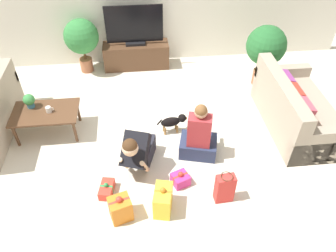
{
  "coord_description": "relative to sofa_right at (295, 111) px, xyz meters",
  "views": [
    {
      "loc": [
        0.01,
        -3.42,
        3.48
      ],
      "look_at": [
        0.37,
        -0.02,
        0.45
      ],
      "focal_mm": 35.0,
      "sensor_mm": 36.0,
      "label": 1
    }
  ],
  "objects": [
    {
      "name": "gift_box_c",
      "position": [
        -1.92,
        -0.98,
        -0.22
      ],
      "size": [
        0.27,
        0.26,
        0.22
      ],
      "rotation": [
        0.0,
        0.0,
        0.37
      ],
      "color": "#CC3389",
      "rests_on": "ground_plane"
    },
    {
      "name": "potted_plant_back_left",
      "position": [
        -3.37,
        2.01,
        0.39
      ],
      "size": [
        0.64,
        0.64,
        1.05
      ],
      "color": "#A36042",
      "rests_on": "ground_plane"
    },
    {
      "name": "gift_box_a",
      "position": [
        -2.19,
        -1.35,
        -0.12
      ],
      "size": [
        0.27,
        0.37,
        0.41
      ],
      "rotation": [
        0.0,
        0.0,
        -0.22
      ],
      "color": "yellow",
      "rests_on": "ground_plane"
    },
    {
      "name": "gift_box_d",
      "position": [
        -2.7,
        -1.41,
        -0.13
      ],
      "size": [
        0.31,
        0.29,
        0.38
      ],
      "rotation": [
        0.0,
        0.0,
        0.29
      ],
      "color": "orange",
      "rests_on": "ground_plane"
    },
    {
      "name": "dog",
      "position": [
        -1.89,
        0.06,
        -0.1
      ],
      "size": [
        0.48,
        0.18,
        0.3
      ],
      "rotation": [
        0.0,
        0.0,
        1.72
      ],
      "color": "black",
      "rests_on": "ground_plane"
    },
    {
      "name": "potted_plant_corner_right",
      "position": [
        -0.14,
        1.22,
        0.44
      ],
      "size": [
        0.69,
        0.69,
        1.12
      ],
      "color": "#A36042",
      "rests_on": "ground_plane"
    },
    {
      "name": "person_sitting",
      "position": [
        -1.59,
        -0.46,
        0.02
      ],
      "size": [
        0.6,
        0.56,
        0.91
      ],
      "rotation": [
        0.0,
        0.0,
        2.89
      ],
      "color": "#283351",
      "rests_on": "ground_plane"
    },
    {
      "name": "gift_box_b",
      "position": [
        -2.89,
        -1.03,
        -0.23
      ],
      "size": [
        0.21,
        0.31,
        0.18
      ],
      "rotation": [
        0.0,
        0.0,
        -0.19
      ],
      "color": "red",
      "rests_on": "ground_plane"
    },
    {
      "name": "tv",
      "position": [
        -2.39,
        2.06,
        0.53
      ],
      "size": [
        1.06,
        0.2,
        0.75
      ],
      "color": "black",
      "rests_on": "tv_console"
    },
    {
      "name": "mug",
      "position": [
        -3.73,
        0.22,
        0.16
      ],
      "size": [
        0.12,
        0.08,
        0.09
      ],
      "color": "silver",
      "rests_on": "coffee_table"
    },
    {
      "name": "ground_plane",
      "position": [
        -2.39,
        -0.3,
        -0.3
      ],
      "size": [
        16.0,
        16.0,
        0.0
      ],
      "primitive_type": "plane",
      "color": "beige"
    },
    {
      "name": "tabletop_plant",
      "position": [
        -4.02,
        0.37,
        0.24
      ],
      "size": [
        0.17,
        0.17,
        0.22
      ],
      "color": "#336B84",
      "rests_on": "coffee_table"
    },
    {
      "name": "tv_console",
      "position": [
        -2.39,
        2.06,
        -0.05
      ],
      "size": [
        1.26,
        0.41,
        0.49
      ],
      "color": "brown",
      "rests_on": "ground_plane"
    },
    {
      "name": "sofa_right",
      "position": [
        0.0,
        0.0,
        0.0
      ],
      "size": [
        0.91,
        1.73,
        0.84
      ],
      "rotation": [
        0.0,
        0.0,
        1.57
      ],
      "color": "tan",
      "rests_on": "ground_plane"
    },
    {
      "name": "coffee_table",
      "position": [
        -3.8,
        0.24,
        0.07
      ],
      "size": [
        0.97,
        0.61,
        0.42
      ],
      "color": "brown",
      "rests_on": "ground_plane"
    },
    {
      "name": "gift_bag_a",
      "position": [
        -1.41,
        -1.29,
        -0.08
      ],
      "size": [
        0.24,
        0.16,
        0.45
      ],
      "rotation": [
        0.0,
        0.0,
        0.09
      ],
      "color": "red",
      "rests_on": "ground_plane"
    },
    {
      "name": "person_kneeling",
      "position": [
        -2.46,
        -0.64,
        0.04
      ],
      "size": [
        0.53,
        0.8,
        0.77
      ],
      "rotation": [
        0.0,
        0.0,
        -0.32
      ],
      "color": "#23232D",
      "rests_on": "ground_plane"
    }
  ]
}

